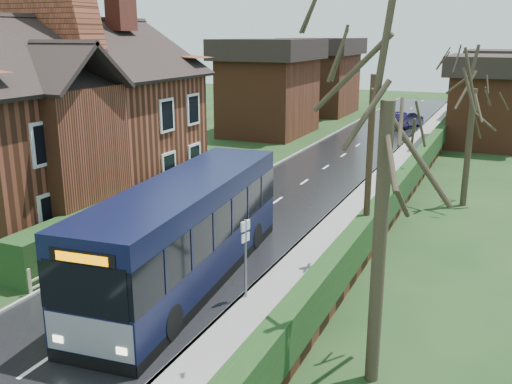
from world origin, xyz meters
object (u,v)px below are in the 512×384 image
at_px(car_silver, 152,239).
at_px(telegraph_pole, 369,171).
at_px(brick_house, 57,116).
at_px(bus, 186,233).
at_px(car_green, 153,235).
at_px(bus_stop_sign, 246,248).

bearing_deg(car_silver, telegraph_pole, 8.92).
relative_size(brick_house, car_silver, 3.68).
bearing_deg(car_silver, bus, -41.21).
distance_m(brick_house, car_green, 8.64).
distance_m(bus, bus_stop_sign, 2.46).
relative_size(car_green, telegraph_pole, 0.76).
distance_m(brick_house, bus_stop_sign, 13.35).
bearing_deg(brick_house, bus_stop_sign, -24.25).
xyz_separation_m(bus, car_green, (-2.40, 1.58, -0.95)).
bearing_deg(brick_house, bus, -26.79).
bearing_deg(bus, car_silver, 143.73).
xyz_separation_m(bus, car_silver, (-2.30, 1.36, -1.02)).
xyz_separation_m(bus, bus_stop_sign, (2.40, -0.56, 0.05)).
relative_size(car_green, bus_stop_sign, 1.93).
distance_m(brick_house, car_silver, 8.83).
height_order(brick_house, bus_stop_sign, brick_house).
xyz_separation_m(bus, telegraph_pole, (5.00, 3.96, 1.69)).
height_order(car_green, telegraph_pole, telegraph_pole).
bearing_deg(car_silver, bus_stop_sign, -32.88).
distance_m(car_silver, bus_stop_sign, 5.19).
height_order(car_silver, bus_stop_sign, bus_stop_sign).
xyz_separation_m(brick_house, car_silver, (7.23, -3.46, -3.70)).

